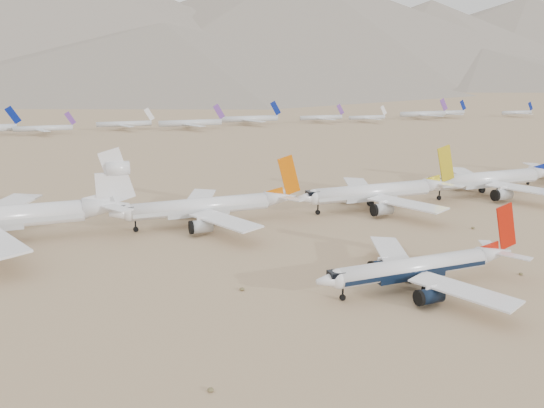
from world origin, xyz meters
The scene contains 8 objects.
ground centered at (0.00, 0.00, 0.00)m, with size 7000.00×7000.00×0.00m, color #987A58.
main_airliner centered at (1.69, 3.73, 4.08)m, with size 42.05×41.08×14.84m.
row2_navy_widebody centered at (71.43, 60.51, 5.28)m, with size 53.11×51.94×18.90m.
row2_gold_tail centered at (26.53, 58.26, 5.05)m, with size 50.69×49.57×18.05m.
row2_orange_tail centered at (-24.85, 59.81, 4.92)m, with size 49.20×48.13×17.55m.
distant_storage_row centered at (26.21, 308.29, 4.49)m, with size 611.16×60.83×16.29m.
mountain_range centered at (70.18, 1648.01, 190.32)m, with size 7354.00×3024.00×470.00m.
foothills centered at (526.68, 1100.00, 67.15)m, with size 4637.50×1395.00×155.00m.
Camera 1 is at (-58.29, -73.62, 39.72)m, focal length 35.00 mm.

